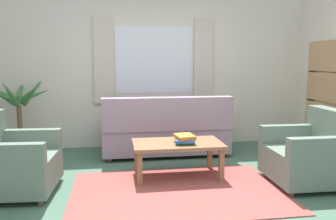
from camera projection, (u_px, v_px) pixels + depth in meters
ground_plane at (178, 192)px, 3.87m from camera, size 6.24×6.24×0.00m
wall_back at (154, 69)px, 5.90m from camera, size 5.32×0.12×2.60m
window_with_curtains at (154, 60)px, 5.79m from camera, size 1.98×0.07×1.40m
area_rug at (178, 191)px, 3.87m from camera, size 2.34×1.61×0.01m
couch at (166, 131)px, 5.33m from camera, size 1.90×0.82×0.92m
armchair_left at (11, 162)px, 3.78m from camera, size 0.87×0.89×0.88m
armchair_right at (310, 154)px, 4.08m from camera, size 0.83×0.85×0.88m
coffee_table at (177, 147)px, 4.33m from camera, size 1.10×0.64×0.44m
book_stack_on_table at (185, 139)px, 4.28m from camera, size 0.27×0.34×0.10m
potted_plant at (20, 117)px, 5.23m from camera, size 1.09×1.28×1.22m
bookshelf at (334, 101)px, 4.85m from camera, size 0.30×0.94×1.72m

